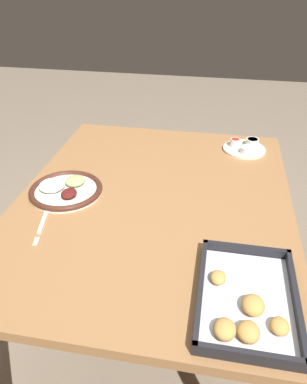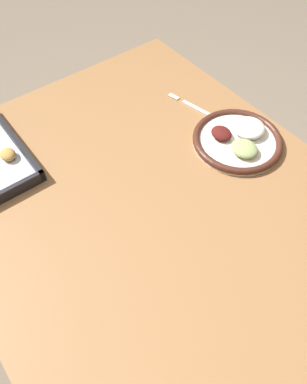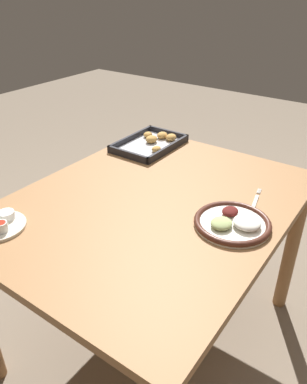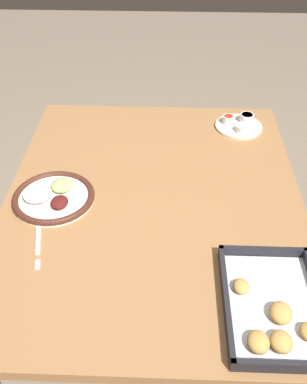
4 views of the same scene
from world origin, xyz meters
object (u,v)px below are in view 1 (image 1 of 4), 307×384
at_px(fork, 43,221).
at_px(saucer_plate, 245,147).
at_px(dinner_plate, 65,189).
at_px(baking_tray, 246,302).

distance_m(fork, saucer_plate, 0.86).
relative_size(dinner_plate, baking_tray, 0.75).
bearing_deg(baking_tray, fork, -110.00).
bearing_deg(baking_tray, saucer_plate, 179.02).
relative_size(dinner_plate, fork, 1.23).
bearing_deg(fork, baking_tray, 57.69).
height_order(dinner_plate, fork, dinner_plate).
bearing_deg(baking_tray, dinner_plate, -122.98).
height_order(dinner_plate, saucer_plate, dinner_plate).
distance_m(dinner_plate, fork, 0.17).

